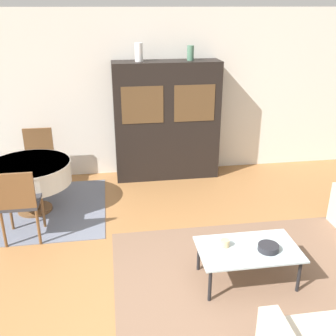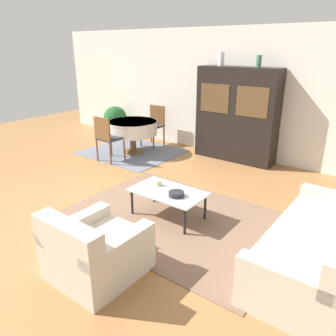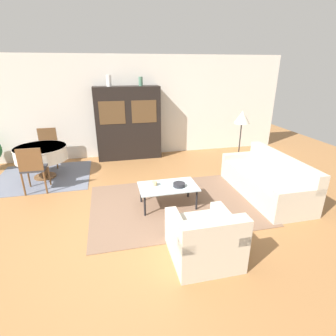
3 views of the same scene
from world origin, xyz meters
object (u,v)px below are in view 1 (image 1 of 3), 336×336
(dining_chair_near, at_px, (19,200))
(vase_short, at_px, (190,53))
(display_cabinet, at_px, (167,121))
(bowl, at_px, (268,248))
(vase_tall, at_px, (139,52))
(dining_table, at_px, (30,173))
(dining_chair_far, at_px, (39,155))
(coffee_table, at_px, (248,251))
(cup, at_px, (225,243))

(dining_chair_near, distance_m, vase_short, 3.34)
(display_cabinet, relative_size, bowl, 8.99)
(display_cabinet, distance_m, vase_tall, 1.18)
(dining_table, height_order, dining_chair_near, dining_chair_near)
(display_cabinet, xyz_separation_m, dining_chair_far, (-2.05, -0.20, -0.41))
(coffee_table, distance_m, dining_table, 3.15)
(display_cabinet, relative_size, vase_tall, 7.03)
(coffee_table, relative_size, display_cabinet, 0.54)
(dining_chair_far, bearing_deg, vase_tall, -172.78)
(dining_table, bearing_deg, dining_chair_near, -90.00)
(display_cabinet, distance_m, bowl, 3.09)
(cup, distance_m, bowl, 0.44)
(dining_table, xyz_separation_m, bowl, (2.66, -2.00, -0.14))
(vase_tall, bearing_deg, display_cabinet, -0.12)
(display_cabinet, distance_m, vase_short, 1.14)
(cup, relative_size, bowl, 0.45)
(cup, relative_size, vase_short, 0.43)
(cup, bearing_deg, vase_short, 86.29)
(coffee_table, height_order, vase_tall, vase_tall)
(vase_tall, bearing_deg, coffee_table, -73.80)
(dining_chair_far, distance_m, vase_short, 2.85)
(display_cabinet, height_order, dining_table, display_cabinet)
(dining_table, distance_m, dining_chair_far, 0.78)
(dining_table, relative_size, cup, 11.51)
(dining_chair_near, relative_size, cup, 9.83)
(display_cabinet, bearing_deg, dining_table, -154.47)
(vase_tall, bearing_deg, dining_chair_far, -172.78)
(cup, bearing_deg, bowl, -18.10)
(dining_chair_near, distance_m, cup, 2.49)
(dining_table, height_order, vase_short, vase_short)
(coffee_table, distance_m, dining_chair_far, 3.67)
(display_cabinet, bearing_deg, dining_chair_near, -139.45)
(dining_table, relative_size, bowl, 5.20)
(cup, bearing_deg, dining_table, 140.30)
(dining_table, height_order, cup, dining_table)
(dining_chair_far, xyz_separation_m, bowl, (2.66, -2.77, -0.12))
(display_cabinet, height_order, vase_short, vase_short)
(bowl, bearing_deg, display_cabinet, 101.56)
(dining_table, distance_m, dining_chair_near, 0.78)
(dining_chair_near, bearing_deg, cup, -25.85)
(dining_table, xyz_separation_m, dining_chair_far, (0.00, 0.78, -0.02))
(display_cabinet, height_order, dining_chair_near, display_cabinet)
(cup, xyz_separation_m, vase_tall, (-0.62, 2.84, 1.62))
(coffee_table, distance_m, cup, 0.25)
(dining_chair_far, xyz_separation_m, vase_short, (2.43, 0.21, 1.48))
(vase_short, bearing_deg, dining_table, -157.99)
(dining_table, xyz_separation_m, dining_chair_near, (0.00, -0.78, -0.02))
(vase_tall, height_order, vase_short, vase_tall)
(display_cabinet, xyz_separation_m, dining_chair_near, (-2.05, -1.75, -0.41))
(vase_tall, bearing_deg, dining_table, -148.89)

